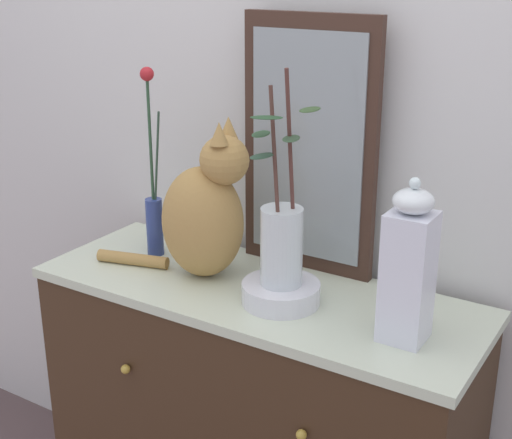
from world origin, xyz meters
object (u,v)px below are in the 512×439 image
object	(u,v)px
bowl_porcelain	(281,293)
jar_lidded_porcelain	(408,268)
vase_glass_clear	(281,240)
cat_sitting	(206,212)
mirror_leaning	(309,147)
vase_slim_green	(154,205)

from	to	relation	value
bowl_porcelain	jar_lidded_porcelain	bearing A→B (deg)	-1.73
vase_glass_clear	jar_lidded_porcelain	world-z (taller)	vase_glass_clear
cat_sitting	jar_lidded_porcelain	size ratio (longest dim) A/B	1.17
mirror_leaning	vase_glass_clear	xyz separation A→B (m)	(0.05, -0.22, -0.16)
cat_sitting	mirror_leaning	bearing A→B (deg)	43.43
mirror_leaning	vase_slim_green	xyz separation A→B (m)	(-0.39, -0.14, -0.18)
cat_sitting	jar_lidded_porcelain	xyz separation A→B (m)	(0.55, -0.05, -0.00)
vase_glass_clear	mirror_leaning	bearing A→B (deg)	103.19
vase_slim_green	jar_lidded_porcelain	bearing A→B (deg)	-6.53
jar_lidded_porcelain	cat_sitting	bearing A→B (deg)	174.90
vase_slim_green	vase_glass_clear	world-z (taller)	vase_glass_clear
vase_slim_green	bowl_porcelain	xyz separation A→B (m)	(0.44, -0.08, -0.12)
vase_slim_green	vase_glass_clear	xyz separation A→B (m)	(0.44, -0.08, 0.02)
vase_slim_green	vase_glass_clear	size ratio (longest dim) A/B	1.01
mirror_leaning	jar_lidded_porcelain	xyz separation A→B (m)	(0.36, -0.23, -0.16)
cat_sitting	vase_slim_green	xyz separation A→B (m)	(-0.20, 0.04, -0.03)
mirror_leaning	vase_glass_clear	world-z (taller)	mirror_leaning
mirror_leaning	vase_glass_clear	distance (m)	0.28
cat_sitting	vase_glass_clear	size ratio (longest dim) A/B	0.83
vase_slim_green	cat_sitting	bearing A→B (deg)	-10.46
bowl_porcelain	vase_slim_green	bearing A→B (deg)	170.17
cat_sitting	bowl_porcelain	xyz separation A→B (m)	(0.24, -0.04, -0.14)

